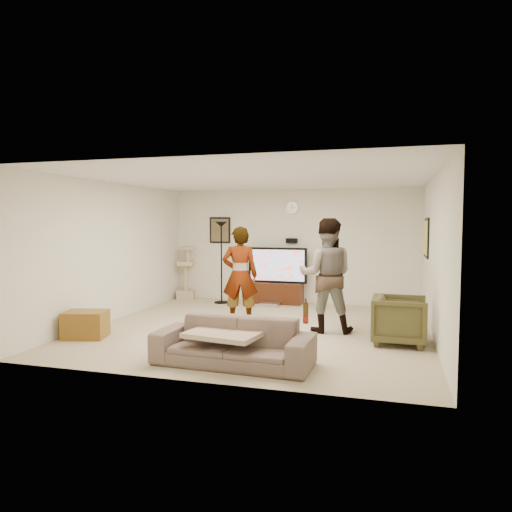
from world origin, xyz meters
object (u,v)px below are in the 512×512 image
(cat_tree, at_px, (186,273))
(person_left, at_px, (240,275))
(tv_stand, at_px, (278,293))
(beer_bottle, at_px, (306,313))
(side_table, at_px, (86,324))
(tv, at_px, (278,265))
(person_right, at_px, (326,275))
(floor_lamp, at_px, (221,263))
(armchair, at_px, (399,320))
(sofa, at_px, (233,342))

(cat_tree, bearing_deg, person_left, -47.21)
(tv_stand, height_order, person_left, person_left)
(beer_bottle, relative_size, side_table, 0.40)
(tv, bearing_deg, cat_tree, -179.87)
(person_left, relative_size, person_right, 0.93)
(floor_lamp, relative_size, person_left, 1.05)
(cat_tree, relative_size, person_left, 0.72)
(armchair, distance_m, side_table, 4.75)
(armchair, height_order, side_table, armchair)
(armchair, bearing_deg, side_table, 102.79)
(floor_lamp, relative_size, armchair, 2.31)
(sofa, height_order, beer_bottle, beer_bottle)
(person_right, relative_size, beer_bottle, 7.39)
(person_right, distance_m, armchair, 1.37)
(cat_tree, xyz_separation_m, side_table, (0.07, -3.85, -0.41))
(tv, relative_size, floor_lamp, 0.73)
(tv, relative_size, sofa, 0.66)
(tv, height_order, armchair, tv)
(floor_lamp, height_order, sofa, floor_lamp)
(armchair, bearing_deg, cat_tree, 59.73)
(floor_lamp, xyz_separation_m, person_left, (1.05, -1.92, -0.04))
(person_left, xyz_separation_m, armchair, (2.67, -0.68, -0.50))
(beer_bottle, bearing_deg, side_table, 169.12)
(tv_stand, relative_size, armchair, 1.41)
(beer_bottle, bearing_deg, person_left, 124.21)
(floor_lamp, relative_size, person_right, 0.97)
(person_left, bearing_deg, tv, -108.46)
(floor_lamp, distance_m, beer_bottle, 4.99)
(person_left, bearing_deg, sofa, 91.36)
(cat_tree, bearing_deg, tv_stand, 0.13)
(tv, xyz_separation_m, cat_tree, (-2.20, -0.00, -0.23))
(tv, distance_m, beer_bottle, 4.76)
(person_left, bearing_deg, armchair, 151.07)
(cat_tree, height_order, person_left, person_left)
(floor_lamp, xyz_separation_m, armchair, (3.73, -2.60, -0.54))
(armchair, xyz_separation_m, side_table, (-4.65, -0.95, -0.15))
(armchair, bearing_deg, beer_bottle, 147.29)
(tv, bearing_deg, floor_lamp, -165.87)
(cat_tree, height_order, beer_bottle, cat_tree)
(tv_stand, height_order, beer_bottle, beer_bottle)
(sofa, xyz_separation_m, beer_bottle, (0.91, 0.00, 0.41))
(cat_tree, bearing_deg, person_right, -33.77)
(armchair, relative_size, side_table, 1.25)
(floor_lamp, distance_m, cat_tree, 1.08)
(side_table, bearing_deg, tv_stand, 61.08)
(tv_stand, bearing_deg, sofa, -83.53)
(sofa, bearing_deg, cat_tree, 123.21)
(person_left, bearing_deg, floor_lamp, -75.84)
(tv_stand, relative_size, floor_lamp, 0.61)
(tv_stand, relative_size, beer_bottle, 4.39)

